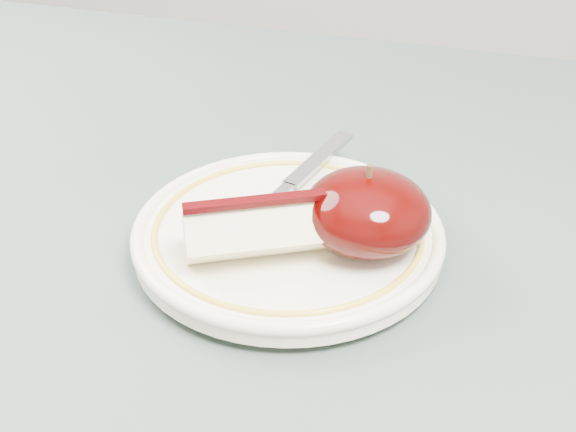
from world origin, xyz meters
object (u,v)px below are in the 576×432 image
(fork, at_px, (289,187))
(plate, at_px, (288,234))
(table, at_px, (144,377))
(apple_half, at_px, (367,212))

(fork, bearing_deg, plate, -151.08)
(table, relative_size, apple_half, 11.37)
(plate, distance_m, apple_half, 0.06)
(table, xyz_separation_m, plate, (0.09, 0.05, 0.10))
(plate, relative_size, fork, 1.20)
(table, distance_m, fork, 0.16)
(table, xyz_separation_m, apple_half, (0.14, 0.05, 0.13))
(apple_half, bearing_deg, plate, 176.69)
(apple_half, xyz_separation_m, fork, (-0.06, 0.05, -0.02))
(plate, xyz_separation_m, apple_half, (0.05, -0.00, 0.03))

